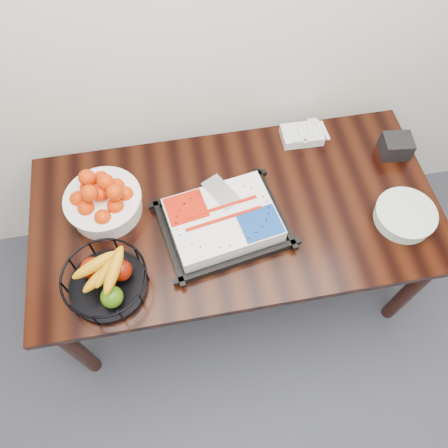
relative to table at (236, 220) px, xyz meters
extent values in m
plane|color=white|center=(0.00, 0.50, 0.69)|extent=(5.00, 0.00, 5.00)
cube|color=black|center=(0.00, 0.00, 0.07)|extent=(1.80, 0.90, 0.04)
cylinder|color=black|center=(-0.82, -0.37, -0.31)|extent=(0.07, 0.07, 0.71)
cylinder|color=black|center=(-0.82, 0.37, -0.31)|extent=(0.07, 0.07, 0.71)
cylinder|color=black|center=(0.82, -0.37, -0.31)|extent=(0.07, 0.07, 0.71)
cylinder|color=black|center=(0.82, 0.37, -0.31)|extent=(0.07, 0.07, 0.71)
cube|color=black|center=(-0.07, -0.07, 0.10)|extent=(0.56, 0.47, 0.02)
cube|color=white|center=(-0.07, -0.07, 0.15)|extent=(0.49, 0.40, 0.08)
cube|color=#AE1303|center=(-0.20, 0.01, 0.19)|extent=(0.19, 0.17, 0.00)
cube|color=navy|center=(0.06, -0.16, 0.19)|extent=(0.19, 0.17, 0.00)
cube|color=silver|center=(-0.04, 0.04, 0.19)|extent=(0.16, 0.20, 0.00)
cylinder|color=white|center=(-0.56, 0.10, 0.14)|extent=(0.31, 0.31, 0.10)
cylinder|color=white|center=(-0.56, 0.10, 0.18)|extent=(0.33, 0.33, 0.01)
cylinder|color=black|center=(-0.57, -0.26, 0.10)|extent=(0.31, 0.31, 0.03)
torus|color=black|center=(-0.57, -0.26, 0.20)|extent=(0.33, 0.33, 0.01)
cylinder|color=white|center=(0.70, -0.17, 0.11)|extent=(0.25, 0.25, 0.06)
cylinder|color=white|center=(0.70, -0.17, 0.15)|extent=(0.26, 0.26, 0.01)
cube|color=silver|center=(0.39, 0.35, 0.11)|extent=(0.20, 0.13, 0.05)
cube|color=black|center=(0.80, 0.19, 0.13)|extent=(0.14, 0.13, 0.09)
camera|label=1|loc=(-0.23, -0.98, 1.73)|focal=35.00mm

